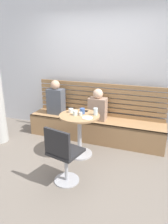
# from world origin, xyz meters

# --- Properties ---
(ground) EXTENTS (8.00, 8.00, 0.00)m
(ground) POSITION_xyz_m (0.00, 0.00, 0.00)
(ground) COLOR #70665B
(back_wall) EXTENTS (5.20, 0.10, 2.90)m
(back_wall) POSITION_xyz_m (0.00, 1.64, 1.45)
(back_wall) COLOR silver
(back_wall) RESTS_ON ground
(booth_bench) EXTENTS (2.70, 0.52, 0.44)m
(booth_bench) POSITION_xyz_m (0.00, 1.20, 0.22)
(booth_bench) COLOR #A87C51
(booth_bench) RESTS_ON ground
(booth_backrest) EXTENTS (2.65, 0.04, 0.67)m
(booth_backrest) POSITION_xyz_m (0.00, 1.44, 0.78)
(booth_backrest) COLOR #9A7249
(booth_backrest) RESTS_ON booth_bench
(cafe_table) EXTENTS (0.68, 0.68, 0.74)m
(cafe_table) POSITION_xyz_m (-0.06, 0.52, 0.52)
(cafe_table) COLOR #ADADB2
(cafe_table) RESTS_ON ground
(white_chair) EXTENTS (0.48, 0.48, 0.85)m
(white_chair) POSITION_xyz_m (0.03, -0.29, 0.46)
(white_chair) COLOR #ADADB2
(white_chair) RESTS_ON ground
(person_adult) EXTENTS (0.34, 0.22, 0.71)m
(person_adult) POSITION_xyz_m (-0.87, 1.22, 0.76)
(person_adult) COLOR #4C515B
(person_adult) RESTS_ON booth_bench
(person_child_left) EXTENTS (0.34, 0.22, 0.61)m
(person_child_left) POSITION_xyz_m (0.06, 1.18, 0.71)
(person_child_left) COLOR #9E7F6B
(person_child_left) RESTS_ON booth_bench
(cup_glass_tall) EXTENTS (0.07, 0.07, 0.12)m
(cup_glass_tall) POSITION_xyz_m (0.19, 0.61, 0.80)
(cup_glass_tall) COLOR silver
(cup_glass_tall) RESTS_ON cafe_table
(cup_ceramic_white) EXTENTS (0.08, 0.08, 0.07)m
(cup_ceramic_white) POSITION_xyz_m (-0.24, 0.59, 0.78)
(cup_ceramic_white) COLOR white
(cup_ceramic_white) RESTS_ON cafe_table
(cup_glass_short) EXTENTS (0.08, 0.08, 0.08)m
(cup_glass_short) POSITION_xyz_m (-0.12, 0.49, 0.78)
(cup_glass_short) COLOR silver
(cup_glass_short) RESTS_ON cafe_table
(cup_mug_blue) EXTENTS (0.08, 0.08, 0.09)m
(cup_mug_blue) POSITION_xyz_m (-0.04, 0.60, 0.79)
(cup_mug_blue) COLOR #3D5B9E
(cup_mug_blue) RESTS_ON cafe_table
(cup_espresso_small) EXTENTS (0.06, 0.06, 0.05)m
(cup_espresso_small) POSITION_xyz_m (-0.03, 0.51, 0.77)
(cup_espresso_small) COLOR silver
(cup_espresso_small) RESTS_ON cafe_table
(plate_small) EXTENTS (0.17, 0.17, 0.01)m
(plate_small) POSITION_xyz_m (0.12, 0.42, 0.75)
(plate_small) COLOR white
(plate_small) RESTS_ON cafe_table
(phone_on_table) EXTENTS (0.15, 0.09, 0.01)m
(phone_on_table) POSITION_xyz_m (-0.06, 0.74, 0.74)
(phone_on_table) COLOR black
(phone_on_table) RESTS_ON cafe_table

